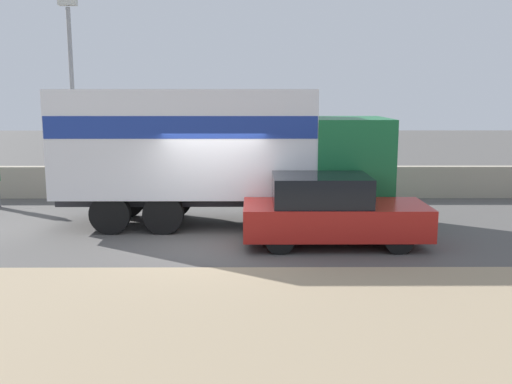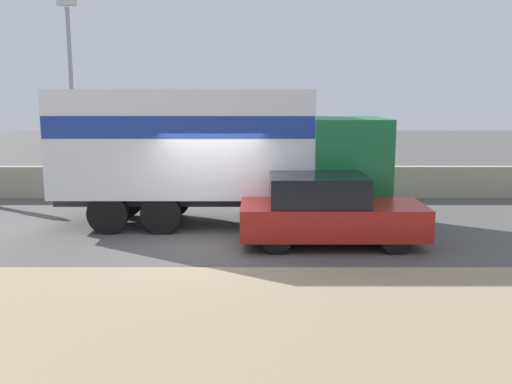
{
  "view_description": "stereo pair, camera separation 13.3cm",
  "coord_description": "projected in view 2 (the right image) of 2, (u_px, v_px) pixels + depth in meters",
  "views": [
    {
      "loc": [
        0.94,
        -12.84,
        3.46
      ],
      "look_at": [
        1.01,
        0.93,
        1.06
      ],
      "focal_mm": 40.0,
      "sensor_mm": 36.0,
      "label": 1
    },
    {
      "loc": [
        1.07,
        -12.84,
        3.46
      ],
      "look_at": [
        1.01,
        0.93,
        1.06
      ],
      "focal_mm": 40.0,
      "sensor_mm": 36.0,
      "label": 2
    }
  ],
  "objects": [
    {
      "name": "ground_plane",
      "position": [
        212.0,
        243.0,
        13.25
      ],
      "size": [
        80.0,
        80.0,
        0.0
      ],
      "primitive_type": "plane",
      "color": "#514F4C"
    },
    {
      "name": "box_truck",
      "position": [
        215.0,
        147.0,
        14.83
      ],
      "size": [
        8.5,
        2.39,
        3.54
      ],
      "color": "#196B38",
      "rests_on": "ground_plane"
    },
    {
      "name": "street_lamp",
      "position": [
        74.0,
        85.0,
        18.14
      ],
      "size": [
        0.56,
        0.28,
        6.33
      ],
      "color": "gray",
      "rests_on": "ground_plane"
    },
    {
      "name": "dirt_shoulder_foreground",
      "position": [
        183.0,
        340.0,
        8.04
      ],
      "size": [
        60.0,
        6.66,
        0.04
      ],
      "color": "#9E896B",
      "rests_on": "ground_plane"
    },
    {
      "name": "stone_wall_backdrop",
      "position": [
        226.0,
        182.0,
        18.97
      ],
      "size": [
        60.0,
        0.35,
        1.05
      ],
      "color": "#A39984",
      "rests_on": "ground_plane"
    },
    {
      "name": "car_hatchback",
      "position": [
        330.0,
        211.0,
        12.99
      ],
      "size": [
        4.17,
        1.74,
        1.62
      ],
      "color": "#B21E19",
      "rests_on": "ground_plane"
    }
  ]
}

